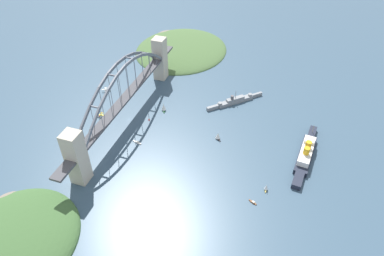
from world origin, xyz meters
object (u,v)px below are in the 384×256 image
at_px(naval_cruiser, 235,101).
at_px(small_boat_1, 164,107).
at_px(harbor_arch_bridge, 126,98).
at_px(small_boat_4, 266,187).
at_px(seaplane_second_in_formation, 106,89).
at_px(small_boat_0, 137,142).
at_px(small_boat_2, 218,136).
at_px(channel_marker_buoy, 149,119).
at_px(ocean_liner, 306,153).
at_px(small_boat_3, 253,202).
at_px(seaplane_taxiing_near_bridge, 101,115).

relative_size(naval_cruiser, small_boat_1, 5.47).
bearing_deg(harbor_arch_bridge, small_boat_4, 72.20).
bearing_deg(seaplane_second_in_formation, small_boat_0, 46.31).
xyz_separation_m(seaplane_second_in_formation, small_boat_2, (43.90, 163.34, 2.05)).
bearing_deg(channel_marker_buoy, ocean_liner, 88.60).
relative_size(naval_cruiser, small_boat_2, 6.32).
relative_size(seaplane_second_in_formation, small_boat_4, 1.29).
bearing_deg(small_boat_1, small_boat_2, 69.12).
bearing_deg(small_boat_1, small_boat_3, 51.47).
height_order(harbor_arch_bridge, channel_marker_buoy, harbor_arch_bridge).
bearing_deg(small_boat_1, seaplane_second_in_formation, -99.70).
bearing_deg(naval_cruiser, channel_marker_buoy, -52.47).
bearing_deg(seaplane_taxiing_near_bridge, channel_marker_buoy, 102.30).
height_order(small_boat_0, small_boat_1, small_boat_1).
bearing_deg(seaplane_taxiing_near_bridge, harbor_arch_bridge, 99.72).
relative_size(seaplane_second_in_formation, small_boat_1, 0.94).
xyz_separation_m(small_boat_3, small_boat_4, (-18.84, 8.56, 3.02)).
relative_size(naval_cruiser, small_boat_4, 7.52).
distance_m(small_boat_4, channel_marker_buoy, 160.14).
distance_m(seaplane_taxiing_near_bridge, small_boat_4, 210.54).
xyz_separation_m(seaplane_taxiing_near_bridge, small_boat_4, (49.15, 204.71, 1.34)).
distance_m(seaplane_second_in_formation, small_boat_3, 247.69).
relative_size(ocean_liner, seaplane_taxiing_near_bridge, 9.21).
bearing_deg(small_boat_3, channel_marker_buoy, -120.00).
bearing_deg(small_boat_2, small_boat_1, -110.88).
relative_size(small_boat_0, small_boat_3, 1.39).
distance_m(small_boat_1, channel_marker_buoy, 25.21).
distance_m(seaplane_second_in_formation, channel_marker_buoy, 87.04).
height_order(small_boat_0, small_boat_4, small_boat_4).
bearing_deg(small_boat_1, channel_marker_buoy, -21.64).
height_order(ocean_liner, small_boat_1, ocean_liner).
height_order(small_boat_2, small_boat_4, small_boat_2).
relative_size(harbor_arch_bridge, small_boat_4, 33.55).
relative_size(seaplane_second_in_formation, small_boat_2, 1.09).
distance_m(naval_cruiser, small_boat_4, 141.96).
distance_m(ocean_liner, naval_cruiser, 116.22).
relative_size(seaplane_second_in_formation, small_boat_3, 1.27).
xyz_separation_m(small_boat_0, small_boat_1, (-63.84, 4.96, 4.20)).
xyz_separation_m(seaplane_taxiing_near_bridge, small_boat_2, (-6.61, 141.99, 1.96)).
bearing_deg(small_boat_2, small_boat_3, 35.98).
bearing_deg(harbor_arch_bridge, naval_cruiser, 123.67).
relative_size(small_boat_1, small_boat_2, 1.16).
bearing_deg(small_boat_4, harbor_arch_bridge, -107.80).
height_order(small_boat_0, small_boat_2, small_boat_2).
xyz_separation_m(ocean_liner, small_boat_0, (36.30, -174.43, -4.79)).
bearing_deg(small_boat_4, small_boat_2, -131.64).
xyz_separation_m(harbor_arch_bridge, channel_marker_buoy, (-6.64, 23.24, -30.14)).
xyz_separation_m(harbor_arch_bridge, ocean_liner, (-2.26, 201.90, -25.72)).
distance_m(small_boat_0, small_boat_4, 145.13).
relative_size(harbor_arch_bridge, naval_cruiser, 4.46).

